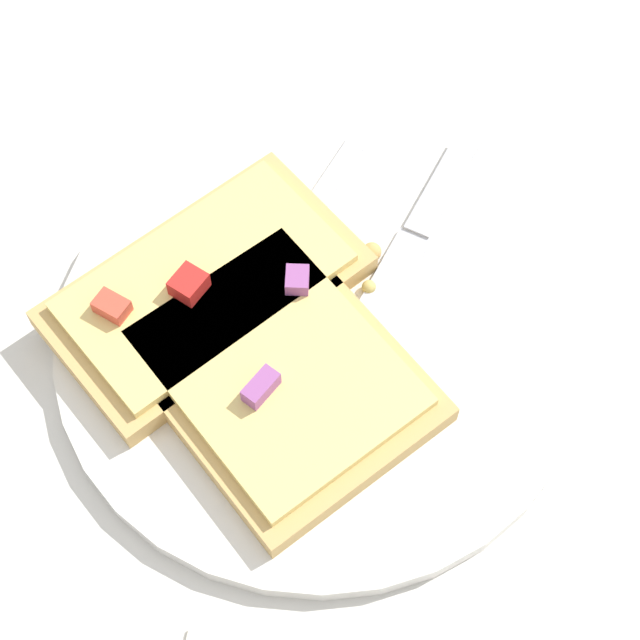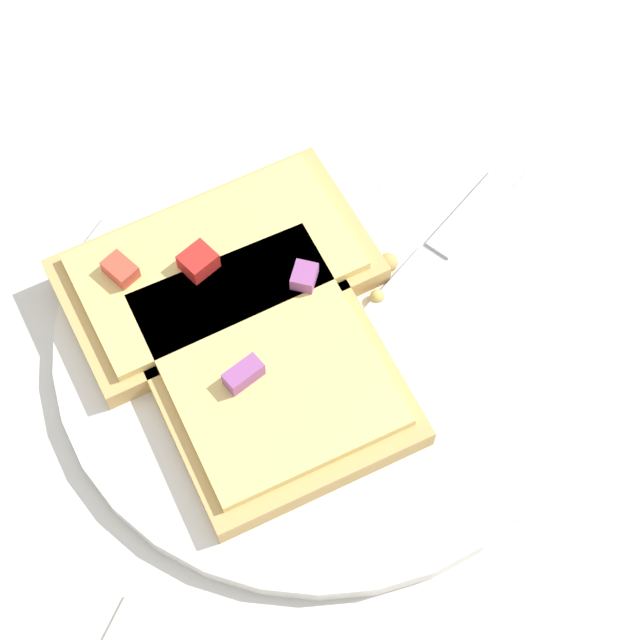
{
  "view_description": "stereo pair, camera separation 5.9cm",
  "coord_description": "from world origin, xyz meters",
  "px_view_note": "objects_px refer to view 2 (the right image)",
  "views": [
    {
      "loc": [
        0.28,
        0.05,
        0.54
      ],
      "look_at": [
        0.0,
        0.0,
        0.02
      ],
      "focal_mm": 60.0,
      "sensor_mm": 36.0,
      "label": 1
    },
    {
      "loc": [
        0.26,
        0.11,
        0.54
      ],
      "look_at": [
        0.0,
        0.0,
        0.02
      ],
      "focal_mm": 60.0,
      "sensor_mm": 36.0,
      "label": 2
    }
  ],
  "objects_px": {
    "knife": "(427,264)",
    "pizza_slice_corner": "(215,269)",
    "fork": "(283,267)",
    "pizza_slice_main": "(266,364)",
    "plate": "(320,334)"
  },
  "relations": [
    {
      "from": "fork",
      "to": "pizza_slice_corner",
      "type": "height_order",
      "value": "pizza_slice_corner"
    },
    {
      "from": "plate",
      "to": "knife",
      "type": "relative_size",
      "value": 1.4
    },
    {
      "from": "fork",
      "to": "pizza_slice_corner",
      "type": "xyz_separation_m",
      "value": [
        0.02,
        -0.03,
        0.01
      ]
    },
    {
      "from": "pizza_slice_corner",
      "to": "fork",
      "type": "bearing_deg",
      "value": -19.02
    },
    {
      "from": "fork",
      "to": "pizza_slice_main",
      "type": "relative_size",
      "value": 0.99
    },
    {
      "from": "fork",
      "to": "pizza_slice_main",
      "type": "height_order",
      "value": "pizza_slice_main"
    },
    {
      "from": "knife",
      "to": "pizza_slice_corner",
      "type": "distance_m",
      "value": 0.12
    },
    {
      "from": "pizza_slice_main",
      "to": "pizza_slice_corner",
      "type": "xyz_separation_m",
      "value": [
        -0.04,
        -0.05,
        0.0
      ]
    },
    {
      "from": "knife",
      "to": "pizza_slice_corner",
      "type": "relative_size",
      "value": 1.09
    },
    {
      "from": "pizza_slice_corner",
      "to": "knife",
      "type": "bearing_deg",
      "value": -24.04
    },
    {
      "from": "pizza_slice_main",
      "to": "pizza_slice_corner",
      "type": "relative_size",
      "value": 1.01
    },
    {
      "from": "plate",
      "to": "pizza_slice_corner",
      "type": "relative_size",
      "value": 1.53
    },
    {
      "from": "plate",
      "to": "knife",
      "type": "distance_m",
      "value": 0.07
    },
    {
      "from": "plate",
      "to": "fork",
      "type": "relative_size",
      "value": 1.53
    },
    {
      "from": "knife",
      "to": "pizza_slice_corner",
      "type": "height_order",
      "value": "pizza_slice_corner"
    }
  ]
}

